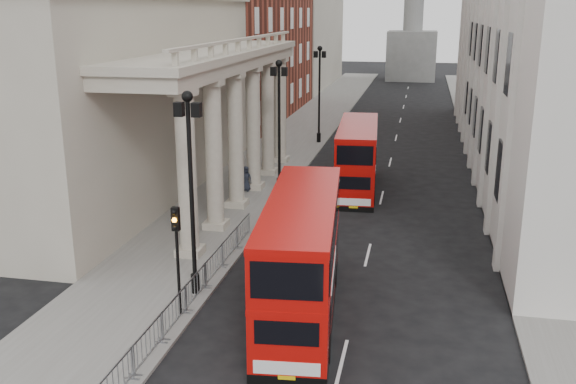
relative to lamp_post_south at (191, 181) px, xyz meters
The scene contains 17 objects.
ground 6.36m from the lamp_post_south, 81.47° to the right, with size 260.00×260.00×0.00m, color black.
sidewalk_west 26.56m from the lamp_post_south, 95.27° to the left, with size 6.00×140.00×0.12m, color slate.
sidewalk_east 29.97m from the lamp_post_south, 61.53° to the left, with size 3.00×140.00×0.12m, color slate.
kerb 26.45m from the lamp_post_south, 88.79° to the left, with size 0.20×140.00×0.14m, color slate.
portico_building 17.18m from the lamp_post_south, 125.27° to the left, with size 9.00×28.00×12.00m, color #A19887.
brick_building 45.51m from the lamp_post_south, 102.68° to the left, with size 9.00×32.00×22.00m, color maroon.
west_building_far 76.81m from the lamp_post_south, 97.42° to the left, with size 9.00×30.00×20.00m, color #A19887.
lamp_post_south is the anchor object (origin of this frame).
lamp_post_mid 16.00m from the lamp_post_south, 90.00° to the left, with size 1.05×0.44×8.32m.
lamp_post_north 32.00m from the lamp_post_south, 90.00° to the left, with size 1.05×0.44×8.32m.
traffic_light 2.71m from the lamp_post_south, 87.16° to the right, with size 0.28×0.33×4.30m.
crowd_barriers 4.60m from the lamp_post_south, 81.98° to the right, with size 0.50×18.75×1.10m.
bus_near 5.25m from the lamp_post_south, ahead, with size 3.59×10.79×4.57m.
bus_far 18.43m from the lamp_post_south, 74.60° to the left, with size 3.07×10.12×4.31m.
pedestrian_a 11.72m from the lamp_post_south, 111.77° to the left, with size 0.64×0.42×1.77m, color #222227.
pedestrian_b 16.30m from the lamp_post_south, 105.35° to the left, with size 0.76×0.59×1.57m, color black.
pedestrian_c 15.98m from the lamp_post_south, 97.67° to the left, with size 0.80×0.52×1.63m, color black.
Camera 1 is at (8.14, -19.10, 11.39)m, focal length 40.00 mm.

